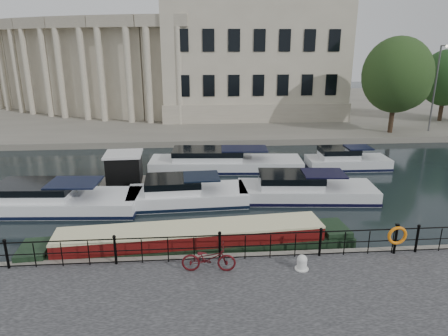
# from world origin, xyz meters

# --- Properties ---
(ground_plane) EXTENTS (160.00, 160.00, 0.00)m
(ground_plane) POSITION_xyz_m (0.00, 0.00, 0.00)
(ground_plane) COLOR black
(ground_plane) RESTS_ON ground
(far_bank) EXTENTS (120.00, 42.00, 0.55)m
(far_bank) POSITION_xyz_m (0.00, 39.00, 0.28)
(far_bank) COLOR #6B665B
(far_bank) RESTS_ON ground_plane
(railing) EXTENTS (24.14, 0.14, 1.22)m
(railing) POSITION_xyz_m (0.00, -2.25, 1.20)
(railing) COLOR black
(railing) RESTS_ON near_quay
(civic_building) EXTENTS (53.55, 31.84, 16.85)m
(civic_building) POSITION_xyz_m (-1.00, 34.71, 7.04)
(civic_building) COLOR #ADA38C
(civic_building) RESTS_ON far_bank
(bicycle) EXTENTS (2.07, 0.87, 1.06)m
(bicycle) POSITION_xyz_m (-0.46, -3.02, 1.08)
(bicycle) COLOR #480D11
(bicycle) RESTS_ON near_quay
(mooring_bollard) EXTENTS (0.52, 0.52, 0.59)m
(mooring_bollard) POSITION_xyz_m (3.03, -3.17, 0.83)
(mooring_bollard) COLOR silver
(mooring_bollard) RESTS_ON near_quay
(life_ring_post) EXTENTS (0.79, 0.21, 1.29)m
(life_ring_post) POSITION_xyz_m (7.07, -2.37, 1.36)
(life_ring_post) COLOR black
(life_ring_post) RESTS_ON near_quay
(narrowboat) EXTENTS (14.30, 2.95, 1.52)m
(narrowboat) POSITION_xyz_m (-1.09, -0.57, 0.37)
(narrowboat) COLOR black
(narrowboat) RESTS_ON ground_plane
(harbour_hut) EXTENTS (3.22, 2.72, 2.19)m
(harbour_hut) POSITION_xyz_m (-5.36, 8.49, 0.95)
(harbour_hut) COLOR #6B665B
(harbour_hut) RESTS_ON ground_plane
(cabin_cruisers) EXTENTS (26.21, 10.14, 1.99)m
(cabin_cruisers) POSITION_xyz_m (0.28, 7.47, 0.37)
(cabin_cruisers) COLOR white
(cabin_cruisers) RESTS_ON ground_plane
(trees) EXTENTS (17.79, 11.44, 8.90)m
(trees) POSITION_xyz_m (24.29, 22.79, 5.46)
(trees) COLOR black
(trees) RESTS_ON far_bank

